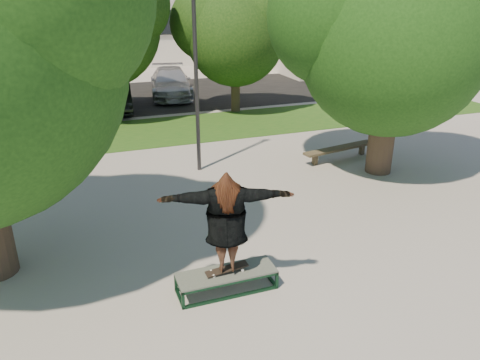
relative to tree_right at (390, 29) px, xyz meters
name	(u,v)px	position (x,y,z in m)	size (l,w,h in m)	color
ground	(218,258)	(-5.92, -3.08, -4.09)	(120.00, 120.00, 0.00)	gray
grass_strip	(168,130)	(-4.92, 6.42, -4.08)	(30.00, 4.00, 0.02)	#1C4E16
asphalt_strip	(121,98)	(-5.92, 12.92, -4.09)	(40.00, 8.00, 0.01)	black
tree_right	(390,29)	(0.00, 0.00, 0.00)	(6.24, 5.33, 6.51)	#38281E
bg_tree_mid	(95,19)	(-6.99, 8.99, -0.08)	(5.76, 4.92, 6.24)	#38281E
bg_tree_right	(233,30)	(-1.48, 8.48, -0.60)	(5.04, 4.31, 5.43)	#38281E
lamppost	(196,64)	(-4.92, 1.92, -0.94)	(0.25, 0.15, 6.11)	#2D2D30
side_building	(365,5)	(12.08, 18.92, -0.09)	(15.00, 10.00, 8.00)	beige
grind_box	(227,281)	(-6.10, -4.18, -3.90)	(1.80, 0.60, 0.38)	black
skater_rig	(226,222)	(-6.10, -4.18, -2.71)	(2.37, 1.18, 1.94)	white
bench	(339,149)	(-0.45, 1.25, -3.75)	(2.70, 0.82, 0.41)	#4B412D
car_silver_a	(43,95)	(-9.42, 11.43, -3.37)	(1.70, 4.22, 1.44)	#B6B5BB
car_dark	(115,96)	(-6.42, 10.42, -3.45)	(1.37, 3.92, 1.29)	black
car_grey	(78,89)	(-7.92, 11.99, -3.30)	(2.63, 5.69, 1.58)	#5D5D62
car_silver_b	(171,83)	(-3.43, 12.53, -3.40)	(1.96, 4.81, 1.40)	silver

